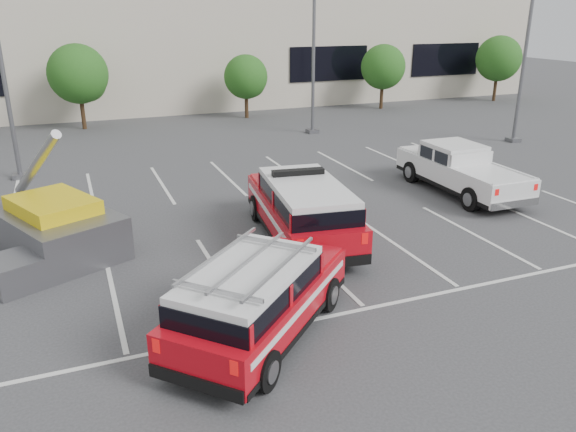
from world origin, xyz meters
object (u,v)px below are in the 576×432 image
at_px(tree_right, 384,68).
at_px(tree_far_right, 499,60).
at_px(light_pole_mid, 314,38).
at_px(fire_chief_suv, 302,213).
at_px(convention_building, 143,37).
at_px(utility_rig, 53,230).
at_px(tree_mid_right, 247,78).
at_px(light_pole_right, 527,40).
at_px(white_pickup, 460,174).
at_px(tree_mid_left, 80,76).
at_px(ladder_suv, 259,304).

xyz_separation_m(tree_right, tree_far_right, (10.00, 0.00, 0.27)).
distance_m(light_pole_mid, fire_chief_suv, 16.48).
bearing_deg(convention_building, utility_rig, -103.46).
bearing_deg(fire_chief_suv, convention_building, 97.32).
xyz_separation_m(tree_mid_right, utility_rig, (-11.77, -18.86, -1.77)).
distance_m(light_pole_right, white_pickup, 11.31).
distance_m(convention_building, white_pickup, 29.34).
distance_m(tree_right, light_pole_right, 12.32).
bearing_deg(tree_far_right, light_pole_mid, -161.52).
bearing_deg(light_pole_right, tree_mid_right, 132.17).
xyz_separation_m(tree_mid_left, tree_right, (20.00, -0.00, -0.27)).
xyz_separation_m(convention_building, white_pickup, (7.49, -28.09, -4.00)).
height_order(light_pole_mid, light_pole_right, same).
height_order(tree_mid_left, fire_chief_suv, tree_mid_left).
bearing_deg(white_pickup, light_pole_right, 37.52).
relative_size(convention_building, tree_mid_left, 12.38).
xyz_separation_m(tree_right, utility_rig, (-21.77, -18.86, -2.04)).
height_order(tree_mid_right, white_pickup, tree_mid_right).
relative_size(white_pickup, ladder_suv, 1.18).
distance_m(convention_building, tree_mid_left, 11.19).
height_order(light_pole_mid, ladder_suv, light_pole_mid).
bearing_deg(utility_rig, light_pole_right, -8.27).
height_order(light_pole_mid, white_pickup, light_pole_mid).
bearing_deg(white_pickup, light_pole_mid, 93.90).
height_order(light_pole_right, fire_chief_suv, light_pole_right).
distance_m(tree_right, utility_rig, 28.88).
relative_size(light_pole_right, ladder_suv, 2.06).
relative_size(light_pole_mid, white_pickup, 1.74).
bearing_deg(light_pole_mid, ladder_suv, -116.94).
bearing_deg(tree_far_right, tree_mid_left, 180.00).
xyz_separation_m(light_pole_right, ladder_suv, (-18.69, -13.06, -4.40)).
bearing_deg(utility_rig, white_pickup, -22.63).
bearing_deg(light_pole_right, fire_chief_suv, -151.89).
bearing_deg(fire_chief_suv, ladder_suv, -115.23).
height_order(tree_right, white_pickup, tree_right).
distance_m(tree_mid_left, white_pickup, 22.30).
height_order(tree_mid_right, utility_rig, tree_mid_right).
xyz_separation_m(convention_building, tree_mid_right, (4.91, -9.82, -2.22)).
bearing_deg(tree_mid_right, white_pickup, -81.95).
xyz_separation_m(light_pole_right, white_pickup, (-8.33, -6.22, -4.47)).
distance_m(ladder_suv, utility_rig, 7.42).
xyz_separation_m(tree_mid_right, white_pickup, (2.58, -18.27, -1.79)).
bearing_deg(tree_mid_left, fire_chief_suv, -75.80).
bearing_deg(ladder_suv, tree_mid_right, 118.93).
height_order(tree_right, ladder_suv, tree_right).
relative_size(tree_right, light_pole_mid, 0.43).
bearing_deg(white_pickup, tree_mid_left, 125.30).
distance_m(tree_far_right, ladder_suv, 37.51).
bearing_deg(tree_mid_right, tree_far_right, 0.00).
distance_m(light_pole_mid, ladder_suv, 21.83).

